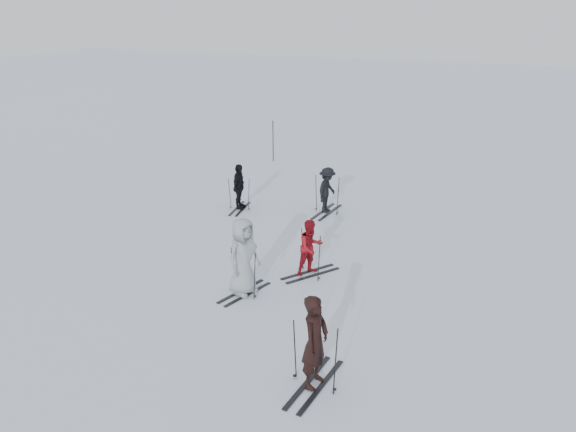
{
  "coord_description": "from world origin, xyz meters",
  "views": [
    {
      "loc": [
        6.16,
        -12.74,
        6.7
      ],
      "look_at": [
        0.0,
        1.0,
        1.0
      ],
      "focal_mm": 35.0,
      "sensor_mm": 36.0,
      "label": 1
    }
  ],
  "objects_px": {
    "skier_grey": "(243,257)",
    "skier_uphill_left": "(239,187)",
    "skier_near_dark": "(315,343)",
    "skier_red": "(311,248)",
    "piste_marker": "(273,141)",
    "skier_uphill_far": "(327,191)"
  },
  "relations": [
    {
      "from": "skier_red",
      "to": "piste_marker",
      "type": "relative_size",
      "value": 0.81
    },
    {
      "from": "skier_near_dark",
      "to": "piste_marker",
      "type": "xyz_separation_m",
      "value": [
        -7.63,
        14.17,
        0.01
      ]
    },
    {
      "from": "skier_uphill_left",
      "to": "skier_uphill_far",
      "type": "relative_size",
      "value": 1.02
    },
    {
      "from": "skier_grey",
      "to": "piste_marker",
      "type": "xyz_separation_m",
      "value": [
        -4.73,
        11.56,
        -0.05
      ]
    },
    {
      "from": "skier_grey",
      "to": "skier_uphill_far",
      "type": "height_order",
      "value": "skier_grey"
    },
    {
      "from": "skier_uphill_left",
      "to": "skier_near_dark",
      "type": "bearing_deg",
      "value": -152.89
    },
    {
      "from": "skier_near_dark",
      "to": "skier_grey",
      "type": "height_order",
      "value": "skier_grey"
    },
    {
      "from": "skier_near_dark",
      "to": "skier_uphill_left",
      "type": "distance_m",
      "value": 9.91
    },
    {
      "from": "skier_grey",
      "to": "skier_near_dark",
      "type": "bearing_deg",
      "value": -116.3
    },
    {
      "from": "skier_uphill_left",
      "to": "piste_marker",
      "type": "distance_m",
      "value": 6.47
    },
    {
      "from": "skier_near_dark",
      "to": "skier_uphill_far",
      "type": "xyz_separation_m",
      "value": [
        -3.06,
        8.86,
        -0.14
      ]
    },
    {
      "from": "skier_near_dark",
      "to": "skier_uphill_left",
      "type": "height_order",
      "value": "skier_near_dark"
    },
    {
      "from": "piste_marker",
      "to": "skier_red",
      "type": "bearing_deg",
      "value": -59.55
    },
    {
      "from": "skier_red",
      "to": "skier_uphill_far",
      "type": "bearing_deg",
      "value": 48.76
    },
    {
      "from": "skier_uphill_far",
      "to": "piste_marker",
      "type": "distance_m",
      "value": 7.01
    },
    {
      "from": "skier_near_dark",
      "to": "skier_uphill_far",
      "type": "distance_m",
      "value": 9.38
    },
    {
      "from": "skier_near_dark",
      "to": "skier_uphill_left",
      "type": "bearing_deg",
      "value": 41.78
    },
    {
      "from": "skier_near_dark",
      "to": "skier_grey",
      "type": "bearing_deg",
      "value": 52.87
    },
    {
      "from": "skier_grey",
      "to": "skier_uphill_left",
      "type": "distance_m",
      "value": 6.13
    },
    {
      "from": "skier_uphill_far",
      "to": "piste_marker",
      "type": "relative_size",
      "value": 0.84
    },
    {
      "from": "skier_red",
      "to": "skier_uphill_left",
      "type": "distance_m",
      "value": 5.54
    },
    {
      "from": "skier_grey",
      "to": "skier_uphill_far",
      "type": "distance_m",
      "value": 6.25
    }
  ]
}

